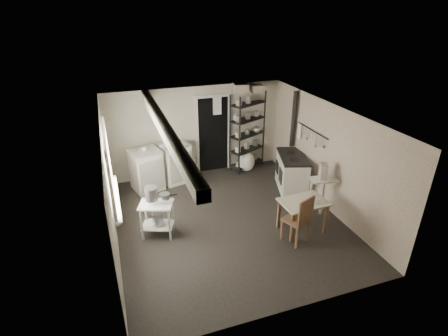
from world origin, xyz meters
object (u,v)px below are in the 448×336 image
object	(u,v)px
chair	(296,219)
stove	(292,172)
base_cabinets	(161,168)
flour_sack	(247,163)
prep_table	(157,217)
stockpot	(151,194)
work_table	(302,214)
shelf_rack	(247,135)

from	to	relation	value
chair	stove	bearing A→B (deg)	41.49
base_cabinets	flour_sack	world-z (taller)	base_cabinets
prep_table	chair	bearing A→B (deg)	-22.89
stockpot	work_table	xyz separation A→B (m)	(2.80, -0.78, -0.56)
base_cabinets	shelf_rack	size ratio (longest dim) A/B	0.72
prep_table	flour_sack	xyz separation A→B (m)	(2.73, 2.09, -0.16)
stockpot	stove	bearing A→B (deg)	13.62
prep_table	stove	bearing A→B (deg)	13.82
shelf_rack	work_table	bearing A→B (deg)	-116.34
stockpot	work_table	size ratio (longest dim) A/B	0.29
stove	work_table	bearing A→B (deg)	-94.51
shelf_rack	chair	world-z (taller)	shelf_rack
prep_table	stockpot	xyz separation A→B (m)	(-0.06, -0.00, 0.54)
work_table	flour_sack	xyz separation A→B (m)	(-0.00, 2.88, -0.14)
base_cabinets	shelf_rack	distance (m)	2.43
shelf_rack	flour_sack	xyz separation A→B (m)	(-0.08, -0.20, -0.71)
work_table	chair	size ratio (longest dim) A/B	0.88
base_cabinets	chair	bearing A→B (deg)	-72.05
stockpot	work_table	distance (m)	2.96
base_cabinets	flour_sack	distance (m)	2.31
chair	flour_sack	world-z (taller)	chair
stockpot	chair	world-z (taller)	stockpot
work_table	shelf_rack	bearing A→B (deg)	88.64
stove	work_table	distance (m)	1.75
prep_table	shelf_rack	distance (m)	3.66
stove	chair	xyz separation A→B (m)	(-0.94, -1.87, 0.04)
shelf_rack	work_table	world-z (taller)	shelf_rack
stove	flour_sack	xyz separation A→B (m)	(-0.66, 1.26, -0.20)
shelf_rack	stove	distance (m)	1.65
flour_sack	base_cabinets	bearing A→B (deg)	-179.59
chair	flour_sack	distance (m)	3.14
prep_table	base_cabinets	xyz separation A→B (m)	(0.43, 2.07, 0.06)
prep_table	work_table	xyz separation A→B (m)	(2.73, -0.79, -0.02)
stockpot	stove	size ratio (longest dim) A/B	0.24
shelf_rack	flour_sack	bearing A→B (deg)	-135.52
stockpot	shelf_rack	distance (m)	3.68
prep_table	shelf_rack	bearing A→B (deg)	39.24
base_cabinets	flour_sack	xyz separation A→B (m)	(2.30, 0.02, -0.22)
shelf_rack	work_table	distance (m)	3.13
prep_table	base_cabinets	world-z (taller)	base_cabinets
base_cabinets	shelf_rack	bearing A→B (deg)	-9.72
shelf_rack	prep_table	bearing A→B (deg)	-165.74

